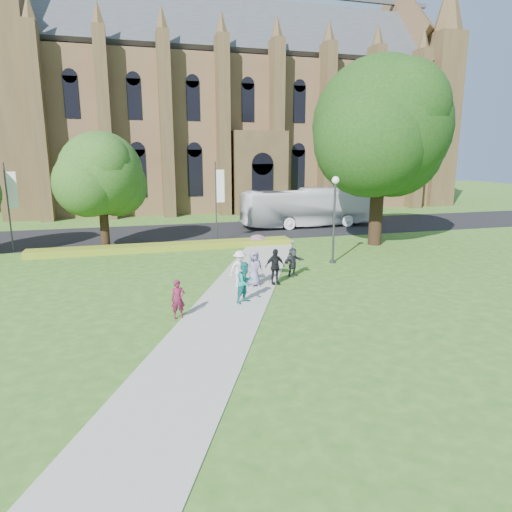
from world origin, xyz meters
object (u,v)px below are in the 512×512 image
object	(u,v)px
large_tree	(381,127)
pedestrian_0	(178,299)
streetlamp	(334,209)
tour_coach	(309,207)

from	to	relation	value
large_tree	pedestrian_0	bearing A→B (deg)	-143.33
streetlamp	tour_coach	bearing A→B (deg)	73.50
streetlamp	pedestrian_0	xyz separation A→B (m)	(-10.21, -7.20, -2.48)
tour_coach	pedestrian_0	size ratio (longest dim) A/B	8.05
streetlamp	large_tree	bearing A→B (deg)	39.29
large_tree	tour_coach	size ratio (longest dim) A/B	1.05
streetlamp	pedestrian_0	distance (m)	12.74
large_tree	tour_coach	world-z (taller)	large_tree
large_tree	pedestrian_0	xyz separation A→B (m)	(-15.71, -11.70, -7.55)
large_tree	pedestrian_0	distance (m)	20.99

